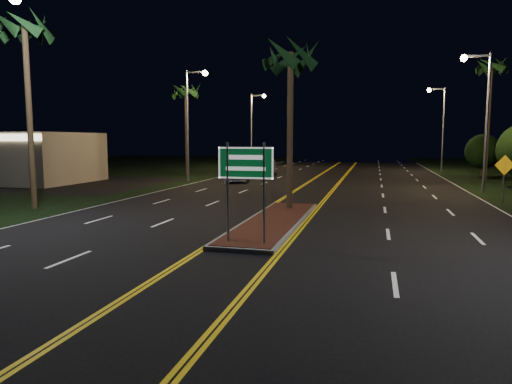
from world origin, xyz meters
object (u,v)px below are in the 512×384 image
(streetlight_right_mid, at_px, (481,106))
(shrub_far, at_px, (483,151))
(palm_median, at_px, (291,57))
(median_island, at_px, (274,222))
(streetlight_right_far, at_px, (440,119))
(car_far, at_px, (266,166))
(palm_right_far, at_px, (491,68))
(streetlight_left_mid, at_px, (192,112))
(highway_sign, at_px, (246,172))
(streetlight_left_far, at_px, (254,122))
(palm_left_far, at_px, (186,92))
(palm_left_near, at_px, (25,30))
(warning_sign, at_px, (504,172))
(car_near, at_px, (238,171))

(streetlight_right_mid, bearing_deg, shrub_far, 77.18)
(palm_median, distance_m, shrub_far, 29.41)
(median_island, relative_size, palm_median, 1.23)
(streetlight_right_far, height_order, car_far, streetlight_right_far)
(palm_right_far, height_order, car_far, palm_right_far)
(median_island, height_order, shrub_far, shrub_far)
(median_island, bearing_deg, streetlight_right_mid, 54.72)
(streetlight_left_mid, relative_size, streetlight_right_mid, 1.00)
(highway_sign, relative_size, shrub_far, 0.81)
(streetlight_left_far, xyz_separation_m, shrub_far, (24.41, -8.00, -3.32))
(highway_sign, relative_size, palm_median, 0.39)
(highway_sign, bearing_deg, palm_median, 90.00)
(palm_right_far, height_order, shrub_far, palm_right_far)
(streetlight_right_mid, distance_m, palm_right_far, 9.00)
(car_far, bearing_deg, streetlight_right_mid, -41.00)
(streetlight_right_far, bearing_deg, median_island, -106.87)
(highway_sign, distance_m, palm_left_far, 28.77)
(palm_median, relative_size, palm_left_near, 0.85)
(palm_left_near, xyz_separation_m, palm_left_far, (-0.30, 20.00, -0.93))
(palm_left_far, distance_m, car_far, 10.75)
(palm_median, xyz_separation_m, palm_left_far, (-12.80, 17.50, 0.47))
(streetlight_left_far, relative_size, streetlight_right_mid, 1.00)
(palm_left_near, bearing_deg, highway_sign, -22.60)
(streetlight_left_far, bearing_deg, palm_left_near, -93.00)
(palm_right_far, bearing_deg, streetlight_left_mid, -165.63)
(streetlight_right_far, distance_m, palm_median, 33.28)
(median_island, bearing_deg, palm_median, 90.00)
(warning_sign, bearing_deg, highway_sign, -143.69)
(streetlight_left_mid, relative_size, palm_left_far, 1.02)
(car_near, bearing_deg, warning_sign, -34.83)
(palm_left_near, relative_size, warning_sign, 3.77)
(streetlight_right_far, height_order, palm_left_far, streetlight_right_far)
(palm_left_near, xyz_separation_m, shrub_far, (26.30, 28.00, -6.34))
(highway_sign, xyz_separation_m, warning_sign, (10.80, 13.54, -0.70))
(car_near, bearing_deg, shrub_far, 19.02)
(streetlight_left_far, distance_m, palm_right_far, 27.50)
(median_island, relative_size, streetlight_right_mid, 1.14)
(streetlight_right_mid, distance_m, shrub_far, 14.74)
(streetlight_right_mid, relative_size, car_near, 1.71)
(car_near, bearing_deg, streetlight_left_mid, -175.78)
(palm_left_far, bearing_deg, warning_sign, -26.30)
(car_near, bearing_deg, streetlight_right_mid, -18.44)
(streetlight_right_far, bearing_deg, streetlight_right_mid, -90.00)
(streetlight_left_mid, relative_size, car_near, 1.71)
(highway_sign, bearing_deg, streetlight_left_mid, 116.59)
(streetlight_right_far, bearing_deg, shrub_far, -62.02)
(shrub_far, bearing_deg, highway_sign, -112.57)
(streetlight_left_far, height_order, shrub_far, streetlight_left_far)
(palm_left_far, bearing_deg, highway_sign, -63.08)
(warning_sign, bearing_deg, streetlight_right_far, 75.31)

